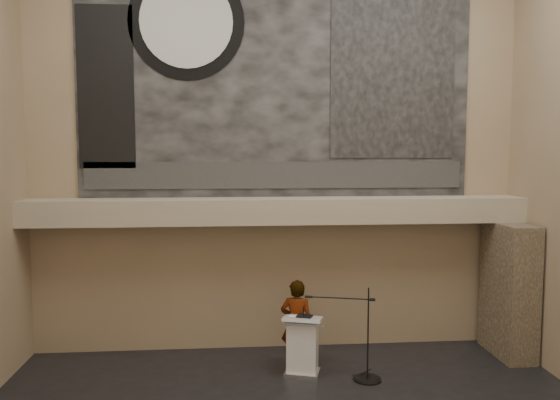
{
  "coord_description": "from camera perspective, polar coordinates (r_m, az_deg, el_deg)",
  "views": [
    {
      "loc": [
        -0.88,
        -7.25,
        4.14
      ],
      "look_at": [
        0.0,
        3.2,
        3.2
      ],
      "focal_mm": 35.0,
      "sensor_mm": 36.0,
      "label": 1
    }
  ],
  "objects": [
    {
      "name": "wall_back",
      "position": [
        11.28,
        -0.34,
        5.68
      ],
      "size": [
        10.0,
        0.02,
        8.5
      ],
      "primitive_type": "cube",
      "color": "#907C5B",
      "rests_on": "floor"
    },
    {
      "name": "wall_front",
      "position": [
        3.37,
        10.44,
        6.89
      ],
      "size": [
        10.0,
        0.02,
        8.5
      ],
      "primitive_type": "cube",
      "color": "#907C5B",
      "rests_on": "floor"
    },
    {
      "name": "soffit",
      "position": [
        10.95,
        -0.18,
        -1.12
      ],
      "size": [
        10.0,
        0.8,
        0.5
      ],
      "primitive_type": "cube",
      "color": "tan",
      "rests_on": "wall_back"
    },
    {
      "name": "sprinkler_left",
      "position": [
        10.92,
        -8.56,
        -2.67
      ],
      "size": [
        0.04,
        0.04,
        0.06
      ],
      "primitive_type": "cylinder",
      "color": "#B2893D",
      "rests_on": "soffit"
    },
    {
      "name": "sprinkler_right",
      "position": [
        11.25,
        9.55,
        -2.46
      ],
      "size": [
        0.04,
        0.04,
        0.06
      ],
      "primitive_type": "cylinder",
      "color": "#B2893D",
      "rests_on": "soffit"
    },
    {
      "name": "banner",
      "position": [
        11.36,
        -0.34,
        13.01
      ],
      "size": [
        8.0,
        0.05,
        5.0
      ],
      "primitive_type": "cube",
      "color": "black",
      "rests_on": "wall_back"
    },
    {
      "name": "banner_text_strip",
      "position": [
        11.23,
        -0.31,
        2.62
      ],
      "size": [
        7.76,
        0.02,
        0.55
      ],
      "primitive_type": "cube",
      "color": "#2A2A2A",
      "rests_on": "banner"
    },
    {
      "name": "banner_clock_rim",
      "position": [
        11.51,
        -9.76,
        17.91
      ],
      "size": [
        2.3,
        0.02,
        2.3
      ],
      "primitive_type": "cylinder",
      "rotation": [
        1.57,
        0.0,
        0.0
      ],
      "color": "black",
      "rests_on": "banner"
    },
    {
      "name": "banner_clock_face",
      "position": [
        11.49,
        -9.76,
        17.93
      ],
      "size": [
        1.84,
        0.02,
        1.84
      ],
      "primitive_type": "cylinder",
      "rotation": [
        1.57,
        0.0,
        0.0
      ],
      "color": "silver",
      "rests_on": "banner"
    },
    {
      "name": "banner_building_print",
      "position": [
        11.77,
        11.73,
        13.13
      ],
      "size": [
        2.6,
        0.02,
        3.6
      ],
      "primitive_type": "cube",
      "color": "black",
      "rests_on": "banner"
    },
    {
      "name": "banner_brick_print",
      "position": [
        11.53,
        -17.76,
        11.16
      ],
      "size": [
        1.1,
        0.02,
        3.2
      ],
      "primitive_type": "cube",
      "color": "black",
      "rests_on": "banner"
    },
    {
      "name": "stone_pier",
      "position": [
        12.11,
        22.8,
        -8.61
      ],
      "size": [
        0.6,
        1.4,
        2.7
      ],
      "primitive_type": "cube",
      "color": "#473A2B",
      "rests_on": "floor"
    },
    {
      "name": "lectern",
      "position": [
        10.44,
        2.37,
        -14.98
      ],
      "size": [
        0.81,
        0.67,
        1.13
      ],
      "rotation": [
        0.0,
        0.0,
        -0.29
      ],
      "color": "silver",
      "rests_on": "floor"
    },
    {
      "name": "binder",
      "position": [
        10.24,
        2.56,
        -12.05
      ],
      "size": [
        0.34,
        0.31,
        0.04
      ],
      "primitive_type": "cube",
      "rotation": [
        0.0,
        0.0,
        -0.41
      ],
      "color": "black",
      "rests_on": "lectern"
    },
    {
      "name": "papers",
      "position": [
        10.21,
        1.42,
        -12.18
      ],
      "size": [
        0.31,
        0.35,
        0.0
      ],
      "primitive_type": "cube",
      "rotation": [
        0.0,
        0.0,
        -0.4
      ],
      "color": "white",
      "rests_on": "lectern"
    },
    {
      "name": "speaker_person",
      "position": [
        10.63,
        1.76,
        -12.85
      ],
      "size": [
        0.72,
        0.58,
        1.72
      ],
      "primitive_type": "imported",
      "rotation": [
        0.0,
        0.0,
        2.85
      ],
      "color": "white",
      "rests_on": "floor"
    },
    {
      "name": "mic_stand",
      "position": [
        10.46,
        8.92,
        -16.79
      ],
      "size": [
        1.37,
        0.56,
        1.7
      ],
      "rotation": [
        0.0,
        0.0,
        -0.25
      ],
      "color": "black",
      "rests_on": "floor"
    }
  ]
}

